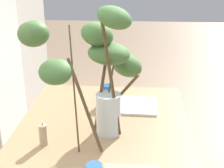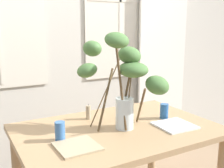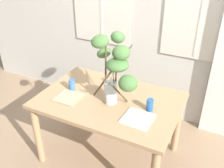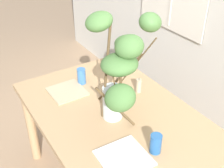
{
  "view_description": "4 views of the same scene",
  "coord_description": "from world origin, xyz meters",
  "px_view_note": "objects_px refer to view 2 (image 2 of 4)",
  "views": [
    {
      "loc": [
        -1.45,
        -0.16,
        1.57
      ],
      "look_at": [
        0.11,
        -0.05,
        0.96
      ],
      "focal_mm": 53.64,
      "sensor_mm": 36.0,
      "label": 1
    },
    {
      "loc": [
        -0.91,
        -1.54,
        1.4
      ],
      "look_at": [
        -0.03,
        0.02,
        1.03
      ],
      "focal_mm": 44.16,
      "sensor_mm": 36.0,
      "label": 2
    },
    {
      "loc": [
        0.93,
        -1.8,
        2.06
      ],
      "look_at": [
        0.03,
        0.0,
        0.9
      ],
      "focal_mm": 40.42,
      "sensor_mm": 36.0,
      "label": 3
    },
    {
      "loc": [
        1.22,
        -0.79,
        1.87
      ],
      "look_at": [
        -0.0,
        -0.01,
        0.94
      ],
      "focal_mm": 46.4,
      "sensor_mm": 36.0,
      "label": 4
    }
  ],
  "objects_px": {
    "vase_with_branches": "(124,74)",
    "drinking_glass_blue_left": "(60,131)",
    "drinking_glass_blue_right": "(164,111)",
    "plate_square_left": "(77,146)",
    "plate_square_right": "(175,125)",
    "dining_table": "(117,142)",
    "pillar_candle": "(88,112)"
  },
  "relations": [
    {
      "from": "vase_with_branches",
      "to": "drinking_glass_blue_left",
      "type": "height_order",
      "value": "vase_with_branches"
    },
    {
      "from": "drinking_glass_blue_right",
      "to": "plate_square_left",
      "type": "xyz_separation_m",
      "value": [
        -0.77,
        -0.16,
        -0.05
      ]
    },
    {
      "from": "vase_with_branches",
      "to": "drinking_glass_blue_right",
      "type": "relative_size",
      "value": 5.99
    },
    {
      "from": "vase_with_branches",
      "to": "drinking_glass_blue_right",
      "type": "height_order",
      "value": "vase_with_branches"
    },
    {
      "from": "drinking_glass_blue_right",
      "to": "plate_square_left",
      "type": "height_order",
      "value": "drinking_glass_blue_right"
    },
    {
      "from": "drinking_glass_blue_left",
      "to": "drinking_glass_blue_right",
      "type": "xyz_separation_m",
      "value": [
        0.82,
        0.02,
        -0.0
      ]
    },
    {
      "from": "vase_with_branches",
      "to": "drinking_glass_blue_left",
      "type": "bearing_deg",
      "value": -176.57
    },
    {
      "from": "drinking_glass_blue_left",
      "to": "plate_square_left",
      "type": "height_order",
      "value": "drinking_glass_blue_left"
    },
    {
      "from": "plate_square_left",
      "to": "plate_square_right",
      "type": "distance_m",
      "value": 0.72
    },
    {
      "from": "dining_table",
      "to": "plate_square_right",
      "type": "xyz_separation_m",
      "value": [
        0.36,
        -0.17,
        0.11
      ]
    },
    {
      "from": "dining_table",
      "to": "vase_with_branches",
      "type": "distance_m",
      "value": 0.47
    },
    {
      "from": "dining_table",
      "to": "drinking_glass_blue_left",
      "type": "bearing_deg",
      "value": -177.82
    },
    {
      "from": "vase_with_branches",
      "to": "plate_square_right",
      "type": "bearing_deg",
      "value": -30.6
    },
    {
      "from": "drinking_glass_blue_left",
      "to": "plate_square_left",
      "type": "bearing_deg",
      "value": -70.37
    },
    {
      "from": "plate_square_left",
      "to": "plate_square_right",
      "type": "bearing_deg",
      "value": -0.86
    },
    {
      "from": "dining_table",
      "to": "pillar_candle",
      "type": "height_order",
      "value": "pillar_candle"
    },
    {
      "from": "dining_table",
      "to": "drinking_glass_blue_left",
      "type": "height_order",
      "value": "drinking_glass_blue_left"
    },
    {
      "from": "pillar_candle",
      "to": "drinking_glass_blue_left",
      "type": "bearing_deg",
      "value": -138.43
    },
    {
      "from": "pillar_candle",
      "to": "dining_table",
      "type": "bearing_deg",
      "value": -69.91
    },
    {
      "from": "drinking_glass_blue_right",
      "to": "plate_square_left",
      "type": "relative_size",
      "value": 0.48
    },
    {
      "from": "plate_square_left",
      "to": "drinking_glass_blue_right",
      "type": "bearing_deg",
      "value": 11.89
    },
    {
      "from": "plate_square_left",
      "to": "vase_with_branches",
      "type": "bearing_deg",
      "value": 22.25
    },
    {
      "from": "drinking_glass_blue_left",
      "to": "pillar_candle",
      "type": "xyz_separation_m",
      "value": [
        0.32,
        0.28,
        -0.01
      ]
    },
    {
      "from": "drinking_glass_blue_left",
      "to": "plate_square_left",
      "type": "distance_m",
      "value": 0.16
    },
    {
      "from": "drinking_glass_blue_left",
      "to": "plate_square_right",
      "type": "xyz_separation_m",
      "value": [
        0.78,
        -0.15,
        -0.05
      ]
    },
    {
      "from": "plate_square_left",
      "to": "drinking_glass_blue_left",
      "type": "bearing_deg",
      "value": 109.63
    },
    {
      "from": "drinking_glass_blue_left",
      "to": "vase_with_branches",
      "type": "bearing_deg",
      "value": 3.43
    },
    {
      "from": "drinking_glass_blue_right",
      "to": "plate_square_right",
      "type": "xyz_separation_m",
      "value": [
        -0.05,
        -0.17,
        -0.05
      ]
    },
    {
      "from": "plate_square_right",
      "to": "pillar_candle",
      "type": "relative_size",
      "value": 2.15
    },
    {
      "from": "plate_square_right",
      "to": "pillar_candle",
      "type": "height_order",
      "value": "pillar_candle"
    },
    {
      "from": "dining_table",
      "to": "plate_square_left",
      "type": "distance_m",
      "value": 0.41
    },
    {
      "from": "plate_square_left",
      "to": "dining_table",
      "type": "bearing_deg",
      "value": 23.62
    }
  ]
}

